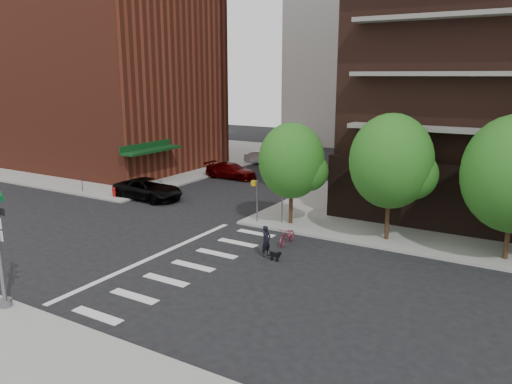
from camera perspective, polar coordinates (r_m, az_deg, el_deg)
The scene contains 15 objects.
ground at distance 26.63m, azimuth -12.35°, elevation -7.04°, with size 120.00×120.00×0.00m, color black.
sidewalk_nw at distance 59.65m, azimuth -14.24°, elevation 4.14°, with size 31.00×33.00×0.15m, color gray.
crosswalk at distance 25.24m, azimuth -8.64°, elevation -8.01°, with size 3.85×13.00×0.01m.
midrise_nw at distance 53.37m, azimuth -17.18°, elevation 13.81°, with size 21.40×15.50×20.00m.
tree_a at distance 30.13m, azimuth 4.08°, elevation 3.57°, with size 4.00×4.00×5.90m.
tree_b at distance 27.91m, azimuth 15.17°, elevation 3.41°, with size 4.50×4.50×6.65m.
pedestrian_signal at distance 30.86m, azimuth 0.74°, elevation -0.32°, with size 2.18×0.67×2.60m.
fire_hydrant at distance 38.94m, azimuth -15.90°, elevation 0.06°, with size 0.24×0.24×0.73m.
parking_meter at distance 41.43m, azimuth -19.27°, elevation 1.17°, with size 0.10×0.08×1.32m.
parked_car_black at distance 38.12m, azimuth -12.23°, elevation 0.33°, with size 5.55×2.56×1.54m, color black.
parked_car_maroon at distance 44.87m, azimuth -2.87°, elevation 2.45°, with size 4.82×1.96×1.40m, color #460203.
parked_car_silver at distance 51.75m, azimuth 0.95°, elevation 3.91°, with size 4.21×1.47×1.39m, color gray.
scooter at distance 27.50m, azimuth 3.58°, elevation -5.01°, with size 0.64×1.85×0.97m, color #9D2C45.
dog_walker at distance 25.57m, azimuth 1.18°, elevation -5.65°, with size 0.39×0.59×1.62m, color black.
dog at distance 25.12m, azimuth 2.22°, elevation -7.17°, with size 0.62×0.20×0.52m.
Camera 1 is at (17.35, -18.03, 9.09)m, focal length 35.00 mm.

